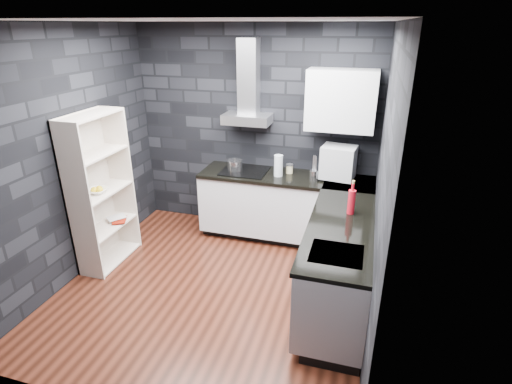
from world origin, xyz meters
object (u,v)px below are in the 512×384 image
at_px(appliance_garage, 338,162).
at_px(red_bottle, 351,202).
at_px(pot, 235,165).
at_px(glass_vase, 278,166).
at_px(storage_jar, 289,169).
at_px(bookshelf, 101,192).
at_px(fruit_bowl, 98,191).
at_px(utensil_crock, 314,176).

bearing_deg(appliance_garage, red_bottle, -68.96).
bearing_deg(pot, glass_vase, -3.35).
bearing_deg(storage_jar, pot, -171.61).
bearing_deg(storage_jar, appliance_garage, -6.01).
relative_size(appliance_garage, bookshelf, 0.22).
xyz_separation_m(pot, red_bottle, (1.54, -0.88, 0.06)).
relative_size(pot, red_bottle, 0.79).
xyz_separation_m(red_bottle, bookshelf, (-2.78, -0.22, -0.13)).
relative_size(appliance_garage, fruit_bowl, 1.87).
distance_m(glass_vase, storage_jar, 0.20).
xyz_separation_m(pot, appliance_garage, (1.32, 0.04, 0.15)).
xyz_separation_m(storage_jar, bookshelf, (-1.94, -1.21, -0.05)).
relative_size(pot, appliance_garage, 0.50).
xyz_separation_m(bookshelf, fruit_bowl, (0.00, -0.06, 0.04)).
relative_size(utensil_crock, bookshelf, 0.07).
relative_size(utensil_crock, fruit_bowl, 0.62).
xyz_separation_m(pot, utensil_crock, (1.04, -0.07, -0.00)).
relative_size(glass_vase, bookshelf, 0.15).
bearing_deg(fruit_bowl, appliance_garage, 25.18).
relative_size(glass_vase, utensil_crock, 2.07).
height_order(appliance_garage, bookshelf, bookshelf).
xyz_separation_m(glass_vase, red_bottle, (0.95, -0.85, -0.01)).
relative_size(storage_jar, bookshelf, 0.06).
distance_m(storage_jar, appliance_garage, 0.64).
bearing_deg(glass_vase, red_bottle, -41.76).
relative_size(utensil_crock, appliance_garage, 0.33).
distance_m(appliance_garage, bookshelf, 2.81).
distance_m(pot, fruit_bowl, 1.70).
height_order(glass_vase, bookshelf, bookshelf).
distance_m(pot, red_bottle, 1.78).
bearing_deg(appliance_garage, utensil_crock, -149.95).
distance_m(glass_vase, bookshelf, 2.12).
distance_m(utensil_crock, fruit_bowl, 2.53).
bearing_deg(pot, red_bottle, -29.84).
relative_size(pot, fruit_bowl, 0.93).
height_order(utensil_crock, fruit_bowl, utensil_crock).
xyz_separation_m(pot, bookshelf, (-1.24, -1.10, -0.07)).
bearing_deg(fruit_bowl, bookshelf, 90.00).
distance_m(utensil_crock, red_bottle, 0.95).
bearing_deg(bookshelf, storage_jar, 16.24).
relative_size(pot, bookshelf, 0.11).
height_order(red_bottle, fruit_bowl, red_bottle).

